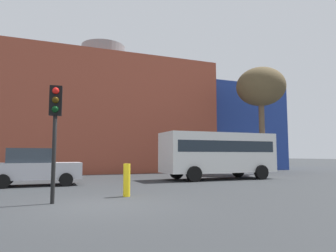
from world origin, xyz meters
TOP-DOWN VIEW (x-y plane):
  - ground_plane at (0.00, 0.00)m, footprint 200.00×200.00m
  - building_backdrop at (3.24, 19.22)m, footprint 34.74×10.30m
  - parked_car_2 at (-1.91, 6.82)m, footprint 4.01×1.97m
  - white_bus at (8.13, 7.04)m, footprint 6.80×2.62m
  - traffic_light_island at (-1.25, 0.77)m, footprint 0.38×0.38m
  - bare_tree_0 at (13.98, 10.22)m, footprint 3.77×3.77m
  - bollard_yellow_0 at (1.16, 1.52)m, footprint 0.24×0.24m

SIDE VIEW (x-z plane):
  - ground_plane at x=0.00m, z-range 0.00..0.00m
  - bollard_yellow_0 at x=1.16m, z-range 0.00..1.13m
  - parked_car_2 at x=-1.91m, z-range 0.00..1.73m
  - white_bus at x=8.13m, z-range 0.26..2.98m
  - traffic_light_island at x=-1.25m, z-range 0.83..4.34m
  - building_backdrop at x=3.24m, z-range -1.21..10.35m
  - bare_tree_0 at x=13.98m, z-range 2.52..10.78m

